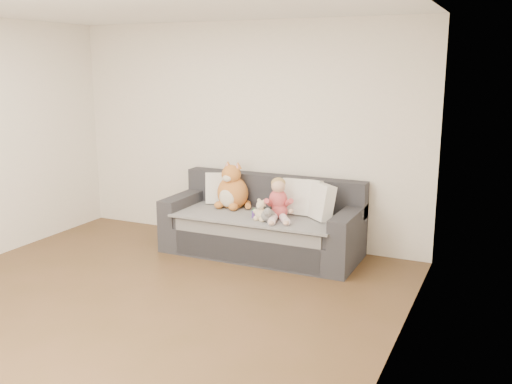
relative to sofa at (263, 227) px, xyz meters
The scene contains 10 objects.
room_shell 1.97m from the sofa, 105.03° to the right, with size 5.00×5.00×5.00m.
sofa is the anchor object (origin of this frame).
cushion_left 0.75m from the sofa, 161.14° to the left, with size 0.45×0.34×0.39m.
cushion_right_back 0.57m from the sofa, 14.76° to the left, with size 0.43×0.19×0.41m.
cushion_right_front 0.74m from the sofa, ahead, with size 0.45×0.42×0.40m.
toddler 0.46m from the sofa, 33.24° to the right, with size 0.34×0.46×0.45m.
plush_cat 0.57m from the sofa, behind, with size 0.45×0.38×0.57m.
teddy_bear 0.42m from the sofa, 69.53° to the right, with size 0.19×0.15×0.24m.
plush_cow 0.45m from the sofa, 58.18° to the right, with size 0.15×0.22×0.18m.
sippy_cup 0.33m from the sofa, 88.70° to the right, with size 0.09×0.08×0.11m.
Camera 1 is at (2.96, -3.62, 2.11)m, focal length 40.00 mm.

